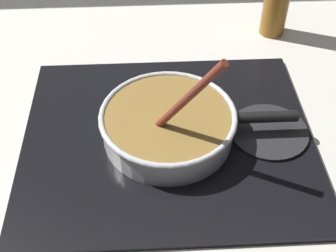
{
  "coord_description": "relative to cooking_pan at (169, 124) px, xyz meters",
  "views": [
    {
      "loc": [
        0.1,
        -0.52,
        0.65
      ],
      "look_at": [
        0.14,
        0.09,
        0.04
      ],
      "focal_mm": 48.92,
      "sensor_mm": 36.0,
      "label": 1
    }
  ],
  "objects": [
    {
      "name": "ground",
      "position": [
        -0.14,
        -0.09,
        -0.07
      ],
      "size": [
        2.4,
        1.6,
        0.04
      ],
      "primitive_type": "cube",
      "color": "beige"
    },
    {
      "name": "hob_plate",
      "position": [
        -0.0,
        0.0,
        -0.04
      ],
      "size": [
        0.56,
        0.48,
        0.01
      ],
      "primitive_type": "cube",
      "color": "black",
      "rests_on": "ground"
    },
    {
      "name": "burner_ring",
      "position": [
        -0.0,
        0.0,
        -0.03
      ],
      "size": [
        0.18,
        0.18,
        0.01
      ],
      "primitive_type": "torus",
      "color": "#592D0C",
      "rests_on": "hob_plate"
    },
    {
      "name": "cooking_pan",
      "position": [
        0.0,
        0.0,
        0.0
      ],
      "size": [
        0.38,
        0.26,
        0.24
      ],
      "color": "silver",
      "rests_on": "hob_plate"
    },
    {
      "name": "spare_burner",
      "position": [
        0.2,
        0.0,
        -0.03
      ],
      "size": [
        0.15,
        0.15,
        0.01
      ],
      "primitive_type": "cylinder",
      "color": "#262628",
      "rests_on": "hob_plate"
    }
  ]
}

